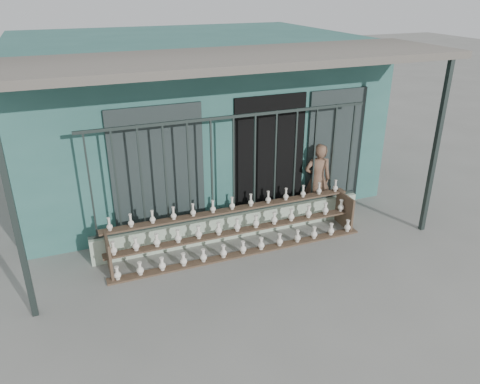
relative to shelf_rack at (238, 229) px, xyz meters
name	(u,v)px	position (x,y,z in m)	size (l,w,h in m)	color
ground	(263,274)	(0.09, -0.88, -0.36)	(60.00, 60.00, 0.00)	slate
workshop_building	(186,111)	(0.09, 3.35, 1.26)	(7.40, 6.60, 3.21)	#2C5E58
parapet_wall	(234,225)	(0.09, 0.42, -0.14)	(5.00, 0.20, 0.45)	#AFC5A9
security_fence	(234,167)	(0.09, 0.42, 0.99)	(5.00, 0.04, 1.80)	#283330
shelf_rack	(238,229)	(0.00, 0.00, 0.00)	(4.50, 0.68, 0.85)	brown
elderly_woman	(317,180)	(1.93, 0.68, 0.36)	(0.53, 0.35, 1.45)	brown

